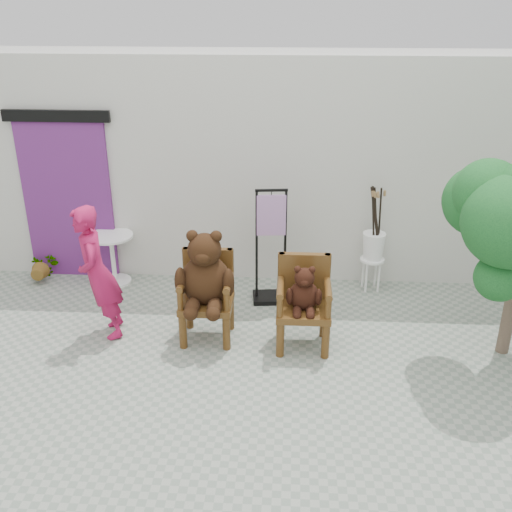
# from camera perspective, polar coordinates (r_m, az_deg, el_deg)

# --- Properties ---
(ground_plane) EXTENTS (60.00, 60.00, 0.00)m
(ground_plane) POSITION_cam_1_polar(r_m,az_deg,el_deg) (6.22, 2.71, -12.85)
(ground_plane) COLOR gray
(ground_plane) RESTS_ON ground
(back_wall) EXTENTS (9.00, 1.00, 3.00)m
(back_wall) POSITION_cam_1_polar(r_m,az_deg,el_deg) (8.37, 3.29, 8.63)
(back_wall) COLOR beige
(back_wall) RESTS_ON ground
(doorway) EXTENTS (1.40, 0.11, 2.33)m
(doorway) POSITION_cam_1_polar(r_m,az_deg,el_deg) (8.52, -17.50, 5.46)
(doorway) COLOR #602268
(doorway) RESTS_ON ground
(chair_big) EXTENTS (0.67, 0.71, 1.35)m
(chair_big) POSITION_cam_1_polar(r_m,az_deg,el_deg) (6.73, -4.81, -2.28)
(chair_big) COLOR #42280E
(chair_big) RESTS_ON ground
(chair_small) EXTENTS (0.60, 0.55, 1.05)m
(chair_small) POSITION_cam_1_polar(r_m,az_deg,el_deg) (6.68, 4.57, -3.82)
(chair_small) COLOR #42280E
(chair_small) RESTS_ON ground
(person) EXTENTS (0.54, 0.67, 1.59)m
(person) POSITION_cam_1_polar(r_m,az_deg,el_deg) (6.98, -14.83, -1.61)
(person) COLOR #A71446
(person) RESTS_ON ground
(cafe_table) EXTENTS (0.60, 0.60, 0.70)m
(cafe_table) POSITION_cam_1_polar(r_m,az_deg,el_deg) (8.38, -13.52, 0.29)
(cafe_table) COLOR white
(cafe_table) RESTS_ON ground
(display_stand) EXTENTS (0.48, 0.40, 1.51)m
(display_stand) POSITION_cam_1_polar(r_m,az_deg,el_deg) (7.62, 1.41, -0.29)
(display_stand) COLOR black
(display_stand) RESTS_ON ground
(stool_bucket) EXTENTS (0.32, 0.32, 1.45)m
(stool_bucket) POSITION_cam_1_polar(r_m,az_deg,el_deg) (8.02, 11.12, 0.98)
(stool_bucket) COLOR white
(stool_bucket) RESTS_ON ground
(potted_plant) EXTENTS (0.40, 0.35, 0.42)m
(potted_plant) POSITION_cam_1_polar(r_m,az_deg,el_deg) (8.81, -19.66, -0.94)
(potted_plant) COLOR #103D1B
(potted_plant) RESTS_ON ground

